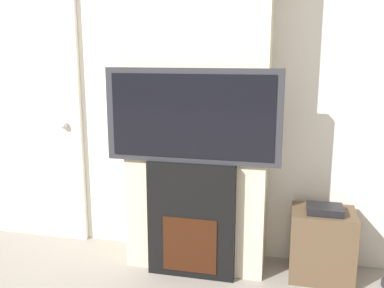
# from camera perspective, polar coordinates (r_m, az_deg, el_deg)

# --- Properties ---
(wall_back) EXTENTS (6.00, 0.06, 2.70)m
(wall_back) POSITION_cam_1_polar(r_m,az_deg,el_deg) (3.23, 1.71, 8.43)
(wall_back) COLOR silver
(wall_back) RESTS_ON ground_plane
(chimney_breast) EXTENTS (0.99, 0.39, 2.70)m
(chimney_breast) POSITION_cam_1_polar(r_m,az_deg,el_deg) (3.01, 0.85, 8.17)
(chimney_breast) COLOR beige
(chimney_breast) RESTS_ON ground_plane
(fireplace) EXTENTS (0.61, 0.15, 0.83)m
(fireplace) POSITION_cam_1_polar(r_m,az_deg,el_deg) (3.04, -0.01, -10.05)
(fireplace) COLOR black
(fireplace) RESTS_ON ground_plane
(television) EXTENTS (1.19, 0.07, 0.63)m
(television) POSITION_cam_1_polar(r_m,az_deg,el_deg) (2.84, -0.01, 3.74)
(television) COLOR #2D2D33
(television) RESTS_ON fireplace
(media_stand) EXTENTS (0.43, 0.34, 0.54)m
(media_stand) POSITION_cam_1_polar(r_m,az_deg,el_deg) (3.19, 16.94, -12.54)
(media_stand) COLOR brown
(media_stand) RESTS_ON ground_plane
(entry_door) EXTENTS (0.89, 0.09, 2.05)m
(entry_door) POSITION_cam_1_polar(r_m,az_deg,el_deg) (3.78, -20.54, 3.25)
(entry_door) COLOR silver
(entry_door) RESTS_ON ground_plane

